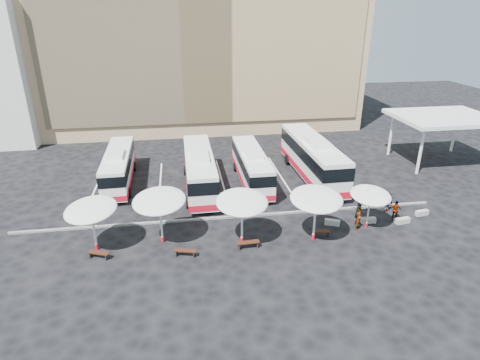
{
  "coord_description": "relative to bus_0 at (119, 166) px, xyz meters",
  "views": [
    {
      "loc": [
        -3.79,
        -27.91,
        15.54
      ],
      "look_at": [
        1.0,
        3.0,
        2.2
      ],
      "focal_mm": 30.0,
      "sensor_mm": 36.0,
      "label": 1
    }
  ],
  "objects": [
    {
      "name": "conc_bench_3",
      "position": [
        25.2,
        -10.66,
        -1.54
      ],
      "size": [
        1.15,
        0.54,
        0.41
      ],
      "primitive_type": "cube",
      "rotation": [
        0.0,
        0.0,
        0.16
      ],
      "color": "#969691",
      "rests_on": "ground"
    },
    {
      "name": "passenger_2",
      "position": [
        22.52,
        -11.1,
        -0.91
      ],
      "size": [
        1.07,
        0.71,
        1.68
      ],
      "primitive_type": "imported",
      "rotation": [
        0.0,
        0.0,
        -0.33
      ],
      "color": "black",
      "rests_on": "ground"
    },
    {
      "name": "conc_bench_2",
      "position": [
        22.94,
        -11.66,
        -1.53
      ],
      "size": [
        1.22,
        0.57,
        0.44
      ],
      "primitive_type": "cube",
      "rotation": [
        0.0,
        0.0,
        0.16
      ],
      "color": "#969691",
      "rests_on": "ground"
    },
    {
      "name": "bus_0",
      "position": [
        0.0,
        0.0,
        0.0
      ],
      "size": [
        2.69,
        10.85,
        3.43
      ],
      "rotation": [
        0.0,
        0.0,
        0.02
      ],
      "color": "white",
      "rests_on": "ground"
    },
    {
      "name": "passenger_3",
      "position": [
        22.61,
        -9.51,
        -0.9
      ],
      "size": [
        1.13,
        0.69,
        1.7
      ],
      "primitive_type": "imported",
      "rotation": [
        0.0,
        0.0,
        3.19
      ],
      "color": "black",
      "rests_on": "ground"
    },
    {
      "name": "wood_bench_2",
      "position": [
        10.27,
        -13.33,
        -1.37
      ],
      "size": [
        1.66,
        0.52,
        0.5
      ],
      "rotation": [
        0.0,
        0.0,
        0.05
      ],
      "color": "black",
      "rests_on": "ground"
    },
    {
      "name": "bus_1",
      "position": [
        7.58,
        -2.42,
        0.2
      ],
      "size": [
        2.83,
        12.04,
        3.82
      ],
      "rotation": [
        0.0,
        0.0,
        -0.0
      ],
      "color": "white",
      "rests_on": "ground"
    },
    {
      "name": "sunshade_2",
      "position": [
        9.96,
        -12.55,
        1.5
      ],
      "size": [
        3.88,
        3.92,
        3.83
      ],
      "rotation": [
        0.0,
        0.0,
        0.06
      ],
      "color": "white",
      "rests_on": "ground"
    },
    {
      "name": "passenger_0",
      "position": [
        19.05,
        -11.99,
        -0.84
      ],
      "size": [
        0.75,
        0.79,
        1.82
      ],
      "primitive_type": "imported",
      "rotation": [
        0.0,
        0.0,
        0.9
      ],
      "color": "black",
      "rests_on": "ground"
    },
    {
      "name": "sunshade_4",
      "position": [
        19.86,
        -11.78,
        0.95
      ],
      "size": [
        3.09,
        3.13,
        3.18
      ],
      "rotation": [
        0.0,
        0.0,
        0.02
      ],
      "color": "white",
      "rests_on": "ground"
    },
    {
      "name": "wood_bench_3",
      "position": [
        15.91,
        -12.55,
        -1.42
      ],
      "size": [
        1.46,
        0.58,
        0.44
      ],
      "rotation": [
        0.0,
        0.0,
        -0.14
      ],
      "color": "black",
      "rests_on": "ground"
    },
    {
      "name": "bus_3",
      "position": [
        18.78,
        -1.39,
        0.4
      ],
      "size": [
        3.25,
        13.29,
        4.21
      ],
      "rotation": [
        0.0,
        0.0,
        0.01
      ],
      "color": "white",
      "rests_on": "ground"
    },
    {
      "name": "service_canopy",
      "position": [
        33.8,
        0.78,
        3.12
      ],
      "size": [
        10.0,
        8.0,
        5.2
      ],
      "color": "white",
      "rests_on": "ground"
    },
    {
      "name": "conc_bench_0",
      "position": [
        17.35,
        -11.08,
        -1.53
      ],
      "size": [
        1.23,
        0.83,
        0.44
      ],
      "primitive_type": "cube",
      "rotation": [
        0.0,
        0.0,
        -0.41
      ],
      "color": "#969691",
      "rests_on": "ground"
    },
    {
      "name": "sandstone_building",
      "position": [
        9.8,
        22.65,
        10.87
      ],
      "size": [
        42.0,
        18.25,
        29.6
      ],
      "color": "tan",
      "rests_on": "ground"
    },
    {
      "name": "wood_bench_1",
      "position": [
        5.88,
        -13.66,
        -1.39
      ],
      "size": [
        1.58,
        0.79,
        0.47
      ],
      "rotation": [
        0.0,
        0.0,
        -0.27
      ],
      "color": "black",
      "rests_on": "ground"
    },
    {
      "name": "ground",
      "position": [
        9.8,
        -9.22,
        -1.75
      ],
      "size": [
        120.0,
        120.0,
        0.0
      ],
      "primitive_type": "plane",
      "color": "black",
      "rests_on": "ground"
    },
    {
      "name": "sunshade_0",
      "position": [
        -0.25,
        -11.88,
        1.37
      ],
      "size": [
        4.67,
        4.69,
        3.67
      ],
      "rotation": [
        0.0,
        0.0,
        -0.43
      ],
      "color": "white",
      "rests_on": "ground"
    },
    {
      "name": "wood_bench_0",
      "position": [
        0.09,
        -13.02,
        -1.4
      ],
      "size": [
        1.54,
        0.93,
        0.46
      ],
      "rotation": [
        0.0,
        0.0,
        -0.38
      ],
      "color": "black",
      "rests_on": "ground"
    },
    {
      "name": "bus_2",
      "position": [
        12.61,
        -1.82,
        0.02
      ],
      "size": [
        2.57,
        10.91,
        3.46
      ],
      "rotation": [
        0.0,
        0.0,
        -0.0
      ],
      "color": "white",
      "rests_on": "ground"
    },
    {
      "name": "conc_bench_1",
      "position": [
        20.29,
        -11.19,
        -1.53
      ],
      "size": [
        1.18,
        0.46,
        0.43
      ],
      "primitive_type": "cube",
      "rotation": [
        0.0,
        0.0,
        -0.07
      ],
      "color": "#969691",
      "rests_on": "ground"
    },
    {
      "name": "curb_divider",
      "position": [
        9.8,
        -8.72,
        -1.68
      ],
      "size": [
        34.0,
        0.25,
        0.15
      ],
      "primitive_type": "cube",
      "color": "black",
      "rests_on": "ground"
    },
    {
      "name": "sunshade_3",
      "position": [
        15.18,
        -12.95,
        1.56
      ],
      "size": [
        3.98,
        4.02,
        3.89
      ],
      "rotation": [
        0.0,
        0.0,
        -0.07
      ],
      "color": "white",
      "rests_on": "ground"
    },
    {
      "name": "sunshade_1",
      "position": [
        4.3,
        -11.59,
        1.56
      ],
      "size": [
        4.52,
        4.56,
        3.9
      ],
      "rotation": [
        0.0,
        0.0,
        -0.25
      ],
      "color": "white",
      "rests_on": "ground"
    },
    {
      "name": "passenger_1",
      "position": [
        19.81,
        -10.23,
        -0.98
      ],
      "size": [
        0.89,
        0.78,
        1.54
      ],
      "primitive_type": "imported",
      "rotation": [
        0.0,
        0.0,
        2.84
      ],
      "color": "black",
      "rests_on": "ground"
    },
    {
      "name": "bay_lines",
      "position": [
        9.8,
        -1.22,
        -1.75
      ],
      "size": [
        24.15,
        12.0,
        0.01
      ],
      "color": "white",
      "rests_on": "ground"
    }
  ]
}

